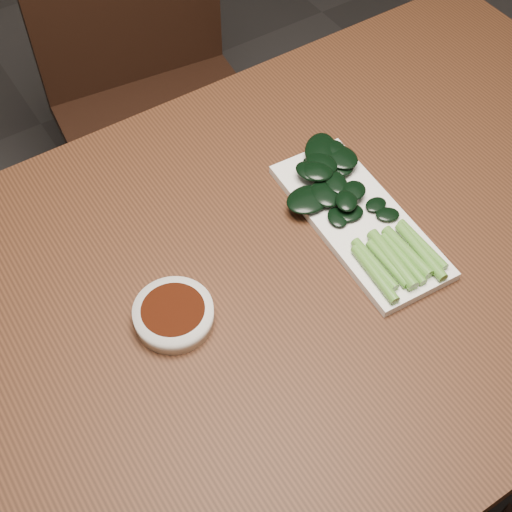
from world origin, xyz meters
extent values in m
plane|color=#2D2A2A|center=(0.00, 0.00, 0.00)|extent=(6.00, 6.00, 0.00)
cube|color=#442413|center=(0.00, 0.00, 0.73)|extent=(1.40, 0.80, 0.04)
cylinder|color=#442413|center=(0.64, 0.34, 0.35)|extent=(0.05, 0.05, 0.71)
cube|color=black|center=(0.14, 0.64, 0.43)|extent=(0.49, 0.49, 0.04)
cylinder|color=black|center=(-0.07, 0.48, 0.21)|extent=(0.04, 0.04, 0.41)
cylinder|color=black|center=(0.30, 0.43, 0.21)|extent=(0.04, 0.04, 0.41)
cylinder|color=black|center=(-0.03, 0.85, 0.21)|extent=(0.04, 0.04, 0.41)
cylinder|color=black|center=(0.35, 0.81, 0.21)|extent=(0.04, 0.04, 0.41)
cylinder|color=white|center=(-0.17, 0.01, 0.76)|extent=(0.11, 0.11, 0.03)
cylinder|color=#371105|center=(-0.17, 0.01, 0.78)|extent=(0.08, 0.08, 0.00)
cube|color=white|center=(0.14, 0.01, 0.76)|extent=(0.15, 0.31, 0.01)
cylinder|color=#5B9834|center=(0.09, -0.09, 0.77)|extent=(0.02, 0.10, 0.01)
cylinder|color=#5B9834|center=(0.10, -0.07, 0.77)|extent=(0.02, 0.09, 0.01)
cylinder|color=#5B9834|center=(0.12, -0.08, 0.77)|extent=(0.02, 0.09, 0.01)
cylinder|color=#5B9834|center=(0.13, -0.08, 0.77)|extent=(0.03, 0.11, 0.02)
cylinder|color=#5B9834|center=(0.14, -0.09, 0.77)|extent=(0.02, 0.09, 0.01)
cylinder|color=#5B9834|center=(0.15, -0.08, 0.77)|extent=(0.02, 0.09, 0.02)
cylinder|color=#5B9834|center=(0.17, -0.09, 0.77)|extent=(0.02, 0.11, 0.01)
cylinder|color=#5B9834|center=(0.18, -0.08, 0.77)|extent=(0.01, 0.10, 0.01)
ellipsoid|color=black|center=(0.11, 0.07, 0.77)|extent=(0.04, 0.04, 0.01)
ellipsoid|color=black|center=(0.16, 0.14, 0.78)|extent=(0.09, 0.09, 0.01)
ellipsoid|color=black|center=(0.16, 0.04, 0.78)|extent=(0.05, 0.05, 0.01)
ellipsoid|color=black|center=(0.10, 0.07, 0.77)|extent=(0.07, 0.06, 0.01)
ellipsoid|color=black|center=(0.15, 0.11, 0.78)|extent=(0.05, 0.06, 0.01)
ellipsoid|color=black|center=(0.18, 0.11, 0.78)|extent=(0.06, 0.07, 0.01)
ellipsoid|color=black|center=(0.18, 0.11, 0.77)|extent=(0.05, 0.06, 0.01)
ellipsoid|color=black|center=(0.13, 0.10, 0.78)|extent=(0.06, 0.06, 0.01)
ellipsoid|color=black|center=(0.15, 0.07, 0.78)|extent=(0.04, 0.06, 0.01)
ellipsoid|color=black|center=(0.12, 0.07, 0.78)|extent=(0.05, 0.06, 0.01)
ellipsoid|color=black|center=(0.15, 0.13, 0.77)|extent=(0.06, 0.05, 0.01)
ellipsoid|color=black|center=(0.12, 0.11, 0.78)|extent=(0.05, 0.06, 0.01)
ellipsoid|color=black|center=(0.14, 0.03, 0.78)|extent=(0.05, 0.05, 0.01)
ellipsoid|color=black|center=(0.18, 0.13, 0.78)|extent=(0.06, 0.06, 0.01)
ellipsoid|color=black|center=(0.17, 0.01, 0.77)|extent=(0.04, 0.03, 0.01)
ellipsoid|color=black|center=(0.18, -0.01, 0.77)|extent=(0.04, 0.04, 0.01)
ellipsoid|color=black|center=(0.13, 0.02, 0.77)|extent=(0.05, 0.05, 0.01)
ellipsoid|color=black|center=(0.11, 0.02, 0.77)|extent=(0.04, 0.05, 0.01)
camera|label=1|loc=(-0.35, -0.47, 1.56)|focal=50.00mm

